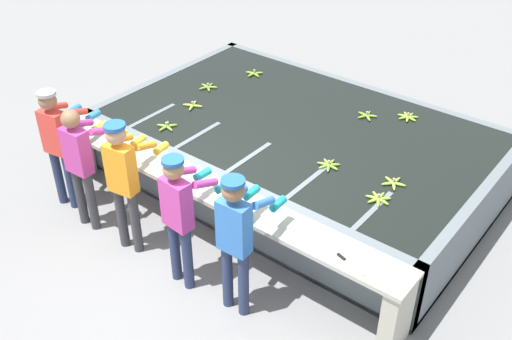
{
  "coord_description": "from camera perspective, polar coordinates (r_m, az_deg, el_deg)",
  "views": [
    {
      "loc": [
        3.74,
        -3.61,
        4.62
      ],
      "look_at": [
        0.0,
        1.1,
        0.59
      ],
      "focal_mm": 42.0,
      "sensor_mm": 36.0,
      "label": 1
    }
  ],
  "objects": [
    {
      "name": "worker_1",
      "position": [
        7.11,
        -16.34,
        1.05
      ],
      "size": [
        0.43,
        0.72,
        1.57
      ],
      "color": "#38383D",
      "rests_on": "ground"
    },
    {
      "name": "work_ledge",
      "position": [
        6.69,
        -4.66,
        -3.09
      ],
      "size": [
        4.92,
        0.45,
        0.85
      ],
      "color": "#B7B2A3",
      "rests_on": "ground"
    },
    {
      "name": "banana_bunch_floating_8",
      "position": [
        7.98,
        10.51,
        5.12
      ],
      "size": [
        0.27,
        0.28,
        0.08
      ],
      "color": "#75A333",
      "rests_on": "wash_tank"
    },
    {
      "name": "ground_plane",
      "position": [
        6.95,
        -5.69,
        -8.02
      ],
      "size": [
        80.0,
        80.0,
        0.0
      ],
      "primitive_type": "plane",
      "color": "gray",
      "rests_on": "ground"
    },
    {
      "name": "banana_bunch_floating_2",
      "position": [
        8.15,
        -6.05,
        6.14
      ],
      "size": [
        0.27,
        0.27,
        0.08
      ],
      "color": "#9EC642",
      "rests_on": "wash_tank"
    },
    {
      "name": "banana_bunch_floating_4",
      "position": [
        9.03,
        -0.18,
        9.19
      ],
      "size": [
        0.28,
        0.27,
        0.08
      ],
      "color": "#7FAD33",
      "rests_on": "wash_tank"
    },
    {
      "name": "banana_bunch_floating_3",
      "position": [
        6.89,
        6.93,
        0.49
      ],
      "size": [
        0.28,
        0.28,
        0.08
      ],
      "color": "#75A333",
      "rests_on": "wash_tank"
    },
    {
      "name": "banana_bunch_floating_6",
      "position": [
        8.07,
        14.26,
        4.94
      ],
      "size": [
        0.28,
        0.28,
        0.08
      ],
      "color": "#8CB738",
      "rests_on": "wash_tank"
    },
    {
      "name": "worker_0",
      "position": [
        7.55,
        -18.33,
        2.89
      ],
      "size": [
        0.48,
        0.74,
        1.58
      ],
      "color": "navy",
      "rests_on": "ground"
    },
    {
      "name": "banana_bunch_floating_5",
      "position": [
        6.72,
        12.96,
        -1.2
      ],
      "size": [
        0.28,
        0.27,
        0.08
      ],
      "color": "#93BC3D",
      "rests_on": "wash_tank"
    },
    {
      "name": "banana_bunch_floating_0",
      "position": [
        8.64,
        -4.59,
        7.9
      ],
      "size": [
        0.27,
        0.28,
        0.08
      ],
      "color": "#75A333",
      "rests_on": "wash_tank"
    },
    {
      "name": "wash_tank",
      "position": [
        7.93,
        3.97,
        1.73
      ],
      "size": [
        4.92,
        3.09,
        0.85
      ],
      "color": "slate",
      "rests_on": "ground"
    },
    {
      "name": "banana_bunch_floating_7",
      "position": [
        6.44,
        11.57,
        -2.69
      ],
      "size": [
        0.28,
        0.28,
        0.08
      ],
      "color": "#8CB738",
      "rests_on": "wash_tank"
    },
    {
      "name": "banana_bunch_floating_1",
      "position": [
        7.69,
        -8.49,
        4.14
      ],
      "size": [
        0.28,
        0.27,
        0.08
      ],
      "color": "#75A333",
      "rests_on": "wash_tank"
    },
    {
      "name": "knife_0",
      "position": [
        5.64,
        8.61,
        -8.55
      ],
      "size": [
        0.35,
        0.12,
        0.02
      ],
      "color": "silver",
      "rests_on": "work_ledge"
    },
    {
      "name": "worker_2",
      "position": [
        6.6,
        -12.46,
        -0.48
      ],
      "size": [
        0.48,
        0.74,
        1.63
      ],
      "color": "#38383D",
      "rests_on": "ground"
    },
    {
      "name": "worker_4",
      "position": [
        5.7,
        -1.87,
        -6.04
      ],
      "size": [
        0.43,
        0.72,
        1.61
      ],
      "color": "navy",
      "rests_on": "ground"
    },
    {
      "name": "worker_3",
      "position": [
        6.05,
        -7.25,
        -3.81
      ],
      "size": [
        0.44,
        0.72,
        1.58
      ],
      "color": "navy",
      "rests_on": "ground"
    }
  ]
}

